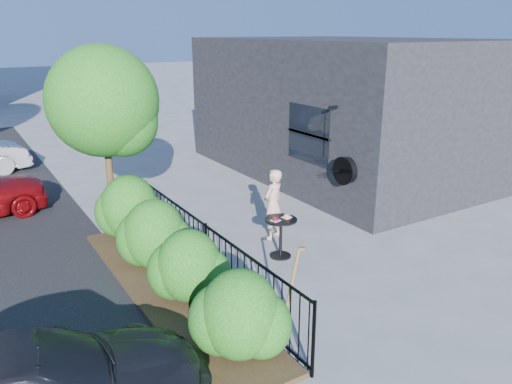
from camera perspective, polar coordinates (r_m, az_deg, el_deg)
ground at (r=9.67m, az=2.50°, el=-7.95°), size 120.00×120.00×0.00m
shop_building at (r=15.80m, az=10.10°, el=9.62°), size 6.22×9.00×4.00m
fence at (r=8.75m, az=-5.67°, el=-6.88°), size 0.05×6.05×1.10m
planting_bed at (r=8.74m, az=-9.76°, el=-10.93°), size 1.30×6.00×0.08m
shrubs at (r=8.56m, az=-9.63°, el=-6.62°), size 1.10×5.60×1.24m
patio_tree at (r=10.39m, az=-16.62°, el=9.15°), size 2.20×2.20×3.94m
cafe_table at (r=9.66m, az=2.85°, el=-4.44°), size 0.63×0.63×0.84m
woman at (r=10.46m, az=1.97°, el=-1.41°), size 0.65×0.55×1.51m
shovel at (r=7.22m, az=3.69°, el=-12.09°), size 0.47×0.18×1.39m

